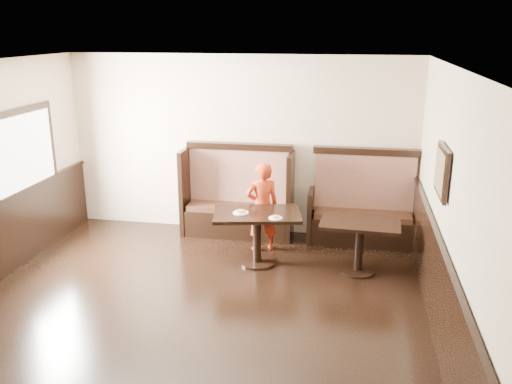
% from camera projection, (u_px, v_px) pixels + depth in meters
% --- Properties ---
extents(ground, '(7.00, 7.00, 0.00)m').
position_uv_depth(ground, '(172.00, 346.00, 5.64)').
color(ground, black).
rests_on(ground, ground).
extents(room_shell, '(7.00, 7.00, 7.00)m').
position_uv_depth(room_shell, '(151.00, 274.00, 5.76)').
color(room_shell, '#C3AD8D').
rests_on(room_shell, ground).
extents(booth_main, '(1.75, 0.72, 1.45)m').
position_uv_depth(booth_main, '(238.00, 202.00, 8.59)').
color(booth_main, black).
rests_on(booth_main, ground).
extents(booth_neighbor, '(1.65, 0.72, 1.45)m').
position_uv_depth(booth_neighbor, '(363.00, 212.00, 8.26)').
color(booth_neighbor, black).
rests_on(booth_neighbor, ground).
extents(table_main, '(1.30, 0.96, 0.75)m').
position_uv_depth(table_main, '(257.00, 224.00, 7.46)').
color(table_main, black).
rests_on(table_main, ground).
extents(table_neighbor, '(1.07, 0.73, 0.72)m').
position_uv_depth(table_neighbor, '(360.00, 234.00, 7.21)').
color(table_neighbor, black).
rests_on(table_neighbor, ground).
extents(child, '(0.57, 0.49, 1.34)m').
position_uv_depth(child, '(262.00, 207.00, 7.90)').
color(child, '#B02E12').
rests_on(child, ground).
extents(pizza_plate_left, '(0.21, 0.21, 0.04)m').
position_uv_depth(pizza_plate_left, '(241.00, 212.00, 7.38)').
color(pizza_plate_left, white).
rests_on(pizza_plate_left, table_main).
extents(pizza_plate_right, '(0.18, 0.18, 0.03)m').
position_uv_depth(pizza_plate_right, '(275.00, 217.00, 7.18)').
color(pizza_plate_right, white).
rests_on(pizza_plate_right, table_main).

